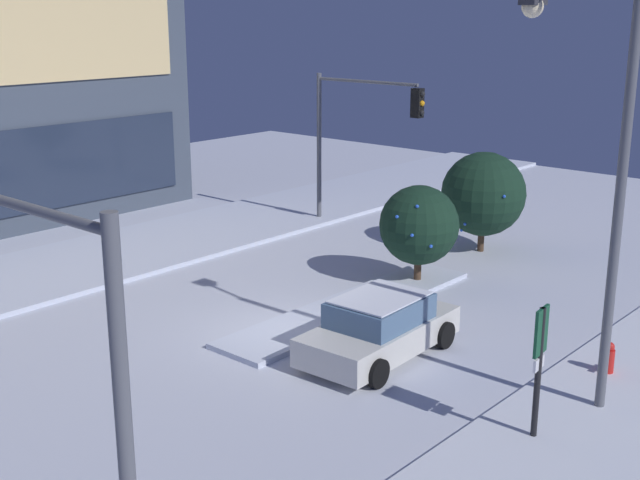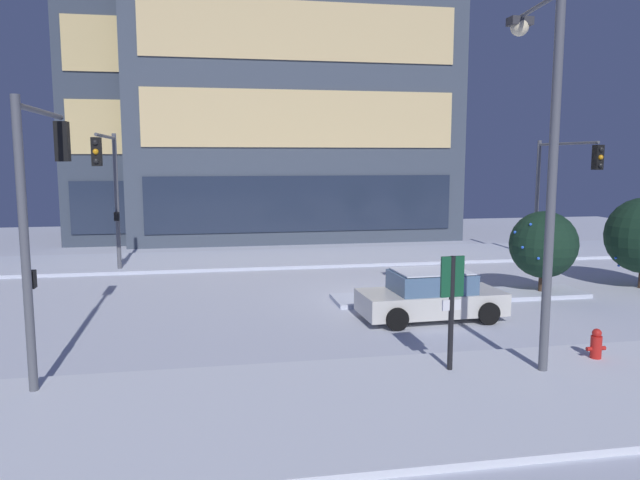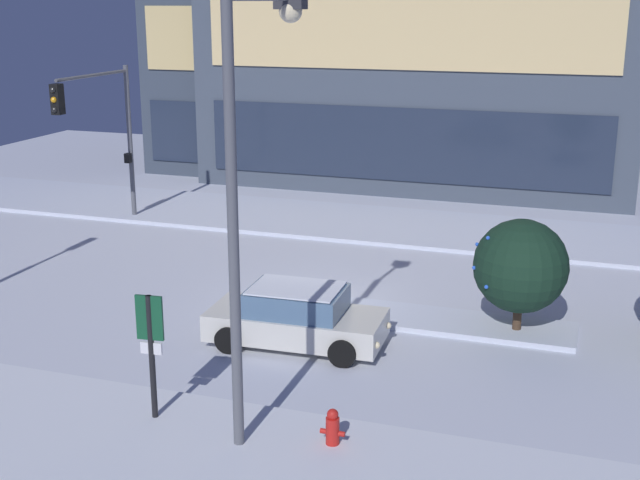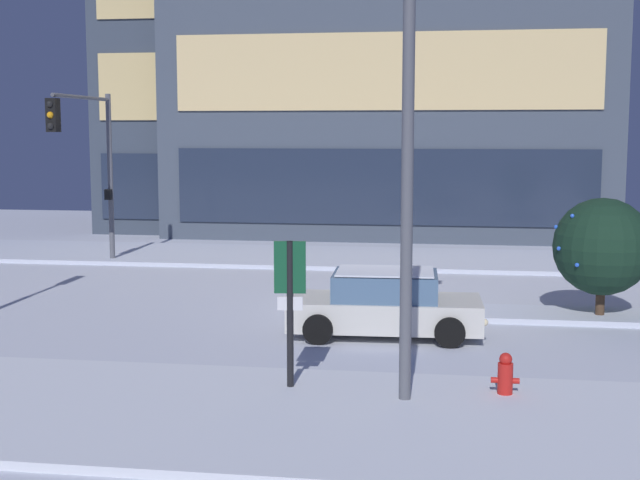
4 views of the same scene
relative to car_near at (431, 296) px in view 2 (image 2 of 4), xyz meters
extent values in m
plane|color=silver|center=(-0.51, 2.75, -0.71)|extent=(52.00, 52.00, 0.00)
cube|color=silver|center=(-0.51, -6.13, -0.64)|extent=(52.00, 5.20, 0.14)
cube|color=silver|center=(-0.51, 11.62, -0.64)|extent=(52.00, 5.20, 0.14)
cube|color=silver|center=(2.06, 2.51, -0.64)|extent=(9.00, 1.80, 0.14)
cube|color=#424C5B|center=(-1.35, 21.58, 13.21)|extent=(19.08, 10.20, 27.85)
cube|color=#232D42|center=(-1.35, 16.43, 1.61)|extent=(17.17, 0.10, 3.09)
cube|color=#F2D18C|center=(-1.35, 16.43, 6.25)|extent=(17.17, 0.10, 3.09)
cube|color=#F2D18C|center=(-1.35, 16.43, 10.89)|extent=(17.17, 0.10, 3.09)
cube|color=#384251|center=(-8.98, 22.75, 7.94)|extent=(10.89, 10.05, 17.30)
cube|color=#232D42|center=(-8.98, 17.68, 1.45)|extent=(9.80, 0.10, 2.88)
cube|color=#E5C67F|center=(-8.98, 17.68, 5.78)|extent=(9.80, 0.10, 2.88)
cube|color=#E5C67F|center=(-8.98, 17.68, 10.10)|extent=(9.80, 0.10, 2.88)
cube|color=silver|center=(0.00, 0.00, -0.18)|extent=(4.36, 2.05, 0.66)
cube|color=slate|center=(0.00, 0.00, 0.43)|extent=(2.38, 1.78, 0.60)
cube|color=white|center=(0.00, 0.00, 0.76)|extent=(2.20, 1.66, 0.04)
sphere|color=#F9E5B2|center=(2.13, 0.72, -0.21)|extent=(0.16, 0.16, 0.16)
sphere|color=#F9E5B2|center=(2.18, -0.55, -0.21)|extent=(0.16, 0.16, 0.16)
cylinder|color=black|center=(1.37, 0.99, -0.38)|extent=(0.67, 0.25, 0.66)
cylinder|color=black|center=(1.45, -0.88, -0.38)|extent=(0.67, 0.25, 0.66)
cylinder|color=black|center=(-1.45, 0.88, -0.38)|extent=(0.67, 0.25, 0.66)
cylinder|color=black|center=(-1.38, -0.99, -0.38)|extent=(0.67, 0.25, 0.66)
cylinder|color=#565960|center=(-10.34, 9.82, 2.22)|extent=(0.18, 0.18, 5.86)
cylinder|color=#565960|center=(-10.34, 7.67, 4.94)|extent=(0.12, 4.30, 0.12)
cube|color=black|center=(-10.34, 5.52, 4.34)|extent=(0.32, 0.36, 1.00)
sphere|color=black|center=(-10.34, 5.33, 4.66)|extent=(0.20, 0.20, 0.20)
sphere|color=orange|center=(-10.34, 5.33, 4.34)|extent=(0.20, 0.20, 0.20)
sphere|color=black|center=(-10.34, 5.33, 4.02)|extent=(0.20, 0.20, 0.20)
cube|color=black|center=(-10.34, 9.60, 1.69)|extent=(0.20, 0.24, 0.36)
cylinder|color=#565960|center=(9.00, 9.82, 2.12)|extent=(0.18, 0.18, 5.67)
cylinder|color=#565960|center=(9.00, 7.59, 4.75)|extent=(0.12, 4.48, 0.12)
cube|color=black|center=(9.00, 5.35, 4.15)|extent=(0.32, 0.36, 1.00)
sphere|color=black|center=(9.00, 5.16, 4.47)|extent=(0.20, 0.20, 0.20)
sphere|color=orange|center=(9.00, 5.16, 4.15)|extent=(0.20, 0.20, 0.20)
sphere|color=black|center=(9.00, 5.16, 3.83)|extent=(0.20, 0.20, 0.20)
cylinder|color=#565960|center=(-10.13, -4.33, 2.31)|extent=(0.18, 0.18, 6.05)
cylinder|color=#565960|center=(-10.13, -2.46, 5.14)|extent=(0.12, 3.73, 0.12)
cube|color=black|center=(-10.13, -0.59, 4.54)|extent=(0.32, 0.36, 1.00)
sphere|color=black|center=(-10.13, -0.40, 4.86)|extent=(0.20, 0.20, 0.20)
sphere|color=orange|center=(-10.13, -0.40, 4.54)|extent=(0.20, 0.20, 0.20)
sphere|color=black|center=(-10.13, -0.40, 4.22)|extent=(0.20, 0.20, 0.20)
cube|color=black|center=(-10.13, -4.11, 1.69)|extent=(0.20, 0.24, 0.36)
cylinder|color=#565960|center=(0.72, -5.10, 3.47)|extent=(0.20, 0.20, 8.37)
cylinder|color=#565960|center=(0.86, -3.99, 7.51)|extent=(0.38, 2.24, 0.10)
cube|color=#333338|center=(1.00, -2.88, 7.41)|extent=(0.56, 0.36, 0.20)
sphere|color=#F9E5B2|center=(1.00, -2.88, 7.28)|extent=(0.44, 0.44, 0.44)
cylinder|color=red|center=(2.40, -4.56, -0.37)|extent=(0.26, 0.26, 0.67)
sphere|color=red|center=(2.40, -4.56, 0.03)|extent=(0.22, 0.22, 0.22)
cylinder|color=red|center=(2.22, -4.56, -0.34)|extent=(0.12, 0.10, 0.10)
cylinder|color=red|center=(2.58, -4.56, -0.34)|extent=(0.12, 0.10, 0.10)
cylinder|color=black|center=(-1.31, -4.68, 0.64)|extent=(0.12, 0.12, 2.71)
cube|color=#144C2D|center=(-1.31, -4.68, 1.54)|extent=(0.55, 0.12, 0.91)
cube|color=white|center=(-1.31, -4.68, 0.91)|extent=(0.44, 0.10, 0.24)
sphere|color=blue|center=(8.19, 2.76, 0.47)|extent=(0.10, 0.10, 0.10)
sphere|color=blue|center=(8.62, 3.14, 0.11)|extent=(0.10, 0.10, 0.10)
sphere|color=blue|center=(9.31, 4.15, 0.78)|extent=(0.10, 0.10, 0.10)
sphere|color=blue|center=(8.52, 3.87, 0.83)|extent=(0.10, 0.10, 0.10)
cylinder|color=#473323|center=(5.06, 2.42, -0.31)|extent=(0.22, 0.22, 0.81)
sphere|color=black|center=(5.06, 2.42, 1.10)|extent=(2.36, 2.36, 2.36)
sphere|color=blue|center=(3.96, 2.44, 1.56)|extent=(0.10, 0.10, 0.10)
sphere|color=blue|center=(4.36, 1.52, 0.77)|extent=(0.10, 0.10, 0.10)
sphere|color=blue|center=(4.28, 1.97, 1.88)|extent=(0.10, 0.10, 0.10)
sphere|color=blue|center=(5.94, 3.23, 1.21)|extent=(0.10, 0.10, 0.10)
sphere|color=blue|center=(3.98, 1.92, 1.10)|extent=(0.10, 0.10, 0.10)
sphere|color=blue|center=(4.88, 3.54, 0.72)|extent=(0.10, 0.10, 0.10)
camera|label=1|loc=(-14.61, -10.97, 7.21)|focal=46.48mm
camera|label=2|loc=(-6.55, -17.13, 4.13)|focal=34.34mm
camera|label=3|loc=(6.73, -18.17, 7.48)|focal=47.51mm
camera|label=4|loc=(1.43, -19.49, 3.89)|focal=49.56mm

